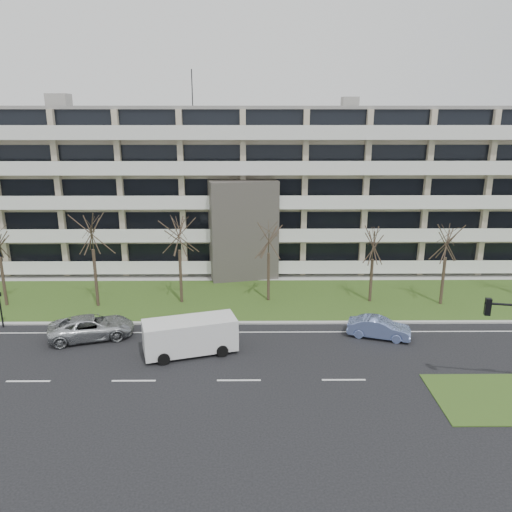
{
  "coord_description": "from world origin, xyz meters",
  "views": [
    {
      "loc": [
        0.76,
        -25.39,
        14.67
      ],
      "look_at": [
        1.06,
        10.0,
        4.52
      ],
      "focal_mm": 35.0,
      "sensor_mm": 36.0,
      "label": 1
    }
  ],
  "objects_px": {
    "pedestrian_signal": "(0,304)",
    "blue_sedan": "(379,328)",
    "silver_pickup": "(92,327)",
    "white_van": "(191,333)"
  },
  "relations": [
    {
      "from": "blue_sedan",
      "to": "white_van",
      "type": "bearing_deg",
      "value": 117.93
    },
    {
      "from": "blue_sedan",
      "to": "pedestrian_signal",
      "type": "height_order",
      "value": "pedestrian_signal"
    },
    {
      "from": "silver_pickup",
      "to": "blue_sedan",
      "type": "relative_size",
      "value": 1.33
    },
    {
      "from": "white_van",
      "to": "silver_pickup",
      "type": "bearing_deg",
      "value": 145.72
    },
    {
      "from": "white_van",
      "to": "pedestrian_signal",
      "type": "relative_size",
      "value": 2.22
    },
    {
      "from": "white_van",
      "to": "pedestrian_signal",
      "type": "bearing_deg",
      "value": 147.31
    },
    {
      "from": "blue_sedan",
      "to": "pedestrian_signal",
      "type": "xyz_separation_m",
      "value": [
        -26.33,
        1.86,
        1.07
      ]
    },
    {
      "from": "pedestrian_signal",
      "to": "blue_sedan",
      "type": "bearing_deg",
      "value": 16.69
    },
    {
      "from": "silver_pickup",
      "to": "white_van",
      "type": "height_order",
      "value": "white_van"
    },
    {
      "from": "blue_sedan",
      "to": "pedestrian_signal",
      "type": "relative_size",
      "value": 1.51
    }
  ]
}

